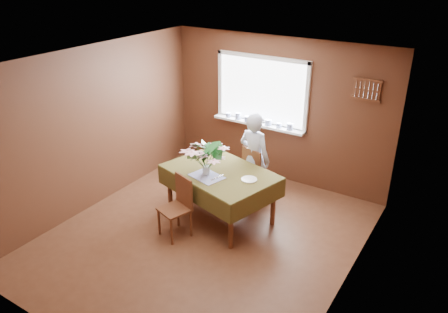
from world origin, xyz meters
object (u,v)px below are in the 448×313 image
Objects in this scene: chair_near at (179,204)px; seated_woman at (254,158)px; dining_table at (220,177)px; flower_bouquet at (206,155)px; chair_far at (256,172)px.

chair_near is 1.48m from seated_woman.
chair_near reaches higher than dining_table.
chair_near is at bearing 80.31° from seated_woman.
seated_woman is (0.19, 0.71, 0.07)m from dining_table.
seated_woman is at bearing 90.00° from dining_table.
dining_table is 0.75m from chair_near.
chair_near is at bearing -105.83° from flower_bouquet.
dining_table is 3.35× the size of flower_bouquet.
flower_bouquet is (-0.30, -0.90, 0.33)m from seated_woman.
flower_bouquet is at bearing 79.43° from seated_woman.
dining_table is 0.80m from chair_far.
flower_bouquet reaches higher than chair_far.
seated_woman is at bearing 71.67° from flower_bouquet.
flower_bouquet is (-0.11, -0.19, 0.40)m from dining_table.
chair_near is at bearing -95.38° from dining_table.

